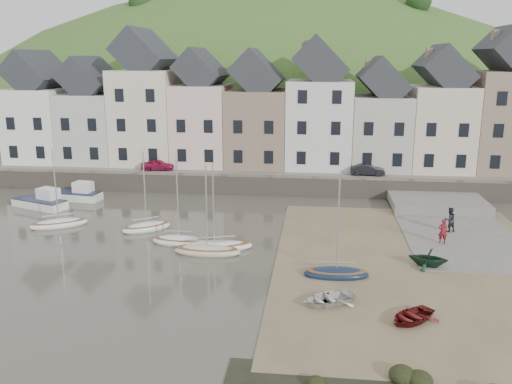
# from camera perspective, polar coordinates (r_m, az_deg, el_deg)

# --- Properties ---
(ground) EXTENTS (160.00, 160.00, 0.00)m
(ground) POSITION_cam_1_polar(r_m,az_deg,el_deg) (35.37, -1.14, -7.08)
(ground) COLOR #433E35
(ground) RESTS_ON ground
(quay_land) EXTENTS (90.00, 30.00, 1.50)m
(quay_land) POSITION_cam_1_polar(r_m,az_deg,el_deg) (65.94, 2.63, 3.58)
(quay_land) COLOR #3C5E25
(quay_land) RESTS_ON ground
(quay_street) EXTENTS (70.00, 7.00, 0.10)m
(quay_street) POSITION_cam_1_polar(r_m,az_deg,el_deg) (54.53, 1.77, 2.21)
(quay_street) COLOR slate
(quay_street) RESTS_ON quay_land
(seawall) EXTENTS (70.00, 1.20, 1.80)m
(seawall) POSITION_cam_1_polar(r_m,az_deg,el_deg) (51.27, 1.43, 0.70)
(seawall) COLOR slate
(seawall) RESTS_ON ground
(beach) EXTENTS (18.00, 26.00, 0.06)m
(beach) POSITION_cam_1_polar(r_m,az_deg,el_deg) (35.66, 16.81, -7.48)
(beach) COLOR brown
(beach) RESTS_ON ground
(slipway) EXTENTS (8.00, 18.00, 0.12)m
(slipway) POSITION_cam_1_polar(r_m,az_deg,el_deg) (43.88, 20.21, -3.65)
(slipway) COLOR slate
(slipway) RESTS_ON ground
(hillside) EXTENTS (134.40, 84.00, 84.00)m
(hillside) POSITION_cam_1_polar(r_m,az_deg,el_deg) (98.11, 0.77, -4.17)
(hillside) COLOR #3C5E25
(hillside) RESTS_ON ground
(townhouse_terrace) EXTENTS (61.05, 8.00, 13.93)m
(townhouse_terrace) POSITION_cam_1_polar(r_m,az_deg,el_deg) (57.00, 3.91, 8.58)
(townhouse_terrace) COLOR white
(townhouse_terrace) RESTS_ON quay_land
(sailboat_0) EXTENTS (4.50, 3.49, 6.32)m
(sailboat_0) POSITION_cam_1_polar(r_m,az_deg,el_deg) (44.46, -20.22, -3.15)
(sailboat_0) COLOR white
(sailboat_0) RESTS_ON ground
(sailboat_1) EXTENTS (3.96, 3.46, 6.32)m
(sailboat_1) POSITION_cam_1_polar(r_m,az_deg,el_deg) (41.72, -11.56, -3.65)
(sailboat_1) COLOR white
(sailboat_1) RESTS_ON ground
(sailboat_2) EXTENTS (4.53, 1.52, 6.32)m
(sailboat_2) POSITION_cam_1_polar(r_m,az_deg,el_deg) (36.19, -5.19, -6.20)
(sailboat_2) COLOR beige
(sailboat_2) RESTS_ON ground
(sailboat_3) EXTENTS (3.95, 1.67, 6.32)m
(sailboat_3) POSITION_cam_1_polar(r_m,az_deg,el_deg) (38.31, -8.18, -5.12)
(sailboat_3) COLOR white
(sailboat_3) RESTS_ON ground
(sailboat_4) EXTENTS (5.54, 3.02, 6.32)m
(sailboat_4) POSITION_cam_1_polar(r_m,az_deg,el_deg) (36.83, -4.47, -5.82)
(sailboat_4) COLOR white
(sailboat_4) RESTS_ON ground
(sailboat_5) EXTENTS (3.99, 1.72, 6.32)m
(sailboat_5) POSITION_cam_1_polar(r_m,az_deg,el_deg) (32.77, 8.53, -8.52)
(sailboat_5) COLOR #12203B
(sailboat_5) RESTS_ON ground
(motorboat_0) EXTENTS (5.45, 3.41, 1.70)m
(motorboat_0) POSITION_cam_1_polar(r_m,az_deg,el_deg) (50.54, -21.82, -0.90)
(motorboat_0) COLOR white
(motorboat_0) RESTS_ON ground
(motorboat_2) EXTENTS (4.78, 2.36, 1.70)m
(motorboat_2) POSITION_cam_1_polar(r_m,az_deg,el_deg) (52.12, -18.41, -0.17)
(motorboat_2) COLOR white
(motorboat_2) RESTS_ON ground
(rowboat_white) EXTENTS (3.60, 3.26, 0.61)m
(rowboat_white) POSITION_cam_1_polar(r_m,az_deg,el_deg) (29.24, 7.60, -11.16)
(rowboat_white) COLOR silver
(rowboat_white) RESTS_ON beach
(rowboat_green) EXTENTS (2.78, 2.55, 1.25)m
(rowboat_green) POSITION_cam_1_polar(r_m,az_deg,el_deg) (35.30, 17.84, -6.66)
(rowboat_green) COLOR #173323
(rowboat_green) RESTS_ON beach
(rowboat_red) EXTENTS (3.36, 3.32, 0.57)m
(rowboat_red) POSITION_cam_1_polar(r_m,az_deg,el_deg) (28.32, 16.19, -12.56)
(rowboat_red) COLOR maroon
(rowboat_red) RESTS_ON beach
(person_red) EXTENTS (0.64, 0.42, 1.75)m
(person_red) POSITION_cam_1_polar(r_m,az_deg,el_deg) (39.73, 19.25, -3.97)
(person_red) COLOR maroon
(person_red) RESTS_ON slipway
(person_dark) EXTENTS (1.12, 1.02, 1.86)m
(person_dark) POSITION_cam_1_polar(r_m,az_deg,el_deg) (42.52, 19.90, -2.78)
(person_dark) COLOR #212227
(person_dark) RESTS_ON slipway
(car_left) EXTENTS (3.45, 1.74, 1.13)m
(car_left) POSITION_cam_1_polar(r_m,az_deg,el_deg) (55.66, -10.41, 2.88)
(car_left) COLOR maroon
(car_left) RESTS_ON quay_street
(car_right) EXTENTS (3.39, 1.31, 1.10)m
(car_right) POSITION_cam_1_polar(r_m,az_deg,el_deg) (53.46, 11.78, 2.34)
(car_right) COLOR black
(car_right) RESTS_ON quay_street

